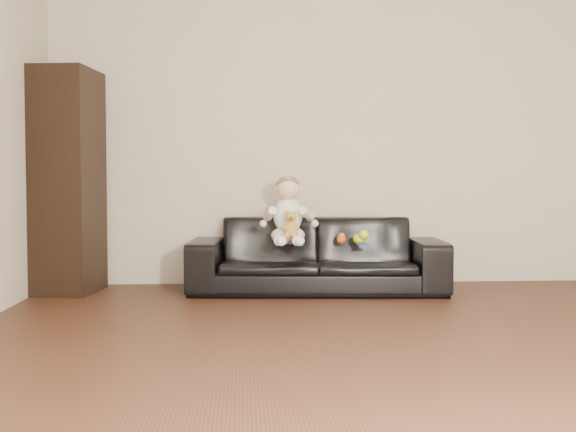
{
  "coord_description": "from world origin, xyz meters",
  "views": [
    {
      "loc": [
        -0.9,
        -3.39,
        0.86
      ],
      "look_at": [
        -0.54,
        2.15,
        0.6
      ],
      "focal_mm": 45.0,
      "sensor_mm": 36.0,
      "label": 1
    }
  ],
  "objects": [
    {
      "name": "wall_back",
      "position": [
        0.0,
        2.75,
        1.3
      ],
      "size": [
        5.0,
        0.0,
        5.0
      ],
      "primitive_type": "plane",
      "rotation": [
        1.57,
        0.0,
        0.0
      ],
      "color": "beige",
      "rests_on": "ground"
    },
    {
      "name": "toy_rattle",
      "position": [
        -0.13,
        2.15,
        0.42
      ],
      "size": [
        0.08,
        0.08,
        0.08
      ],
      "primitive_type": "sphere",
      "rotation": [
        0.0,
        0.0,
        0.05
      ],
      "color": "#D54919",
      "rests_on": "sofa"
    },
    {
      "name": "baby",
      "position": [
        -0.54,
        2.14,
        0.61
      ],
      "size": [
        0.37,
        0.45,
        0.53
      ],
      "rotation": [
        0.0,
        0.0,
        -0.13
      ],
      "color": "#FBD4D5",
      "rests_on": "sofa"
    },
    {
      "name": "cabinet",
      "position": [
        -2.26,
        2.35,
        0.87
      ],
      "size": [
        0.51,
        0.65,
        1.74
      ],
      "primitive_type": "cube",
      "rotation": [
        0.0,
        0.0,
        -0.13
      ],
      "color": "black",
      "rests_on": "floor"
    },
    {
      "name": "sofa",
      "position": [
        -0.31,
        2.25,
        0.29
      ],
      "size": [
        2.04,
        0.92,
        0.58
      ],
      "primitive_type": "imported",
      "rotation": [
        0.0,
        0.0,
        -0.07
      ],
      "color": "black",
      "rests_on": "floor"
    },
    {
      "name": "shelf_item",
      "position": [
        -2.24,
        2.35,
        1.26
      ],
      "size": [
        0.21,
        0.27,
        0.28
      ],
      "primitive_type": "cube",
      "rotation": [
        0.0,
        0.0,
        -0.13
      ],
      "color": "silver",
      "rests_on": "cabinet"
    },
    {
      "name": "floor",
      "position": [
        0.0,
        0.0,
        0.0
      ],
      "size": [
        5.5,
        5.5,
        0.0
      ],
      "primitive_type": "plane",
      "color": "#412417",
      "rests_on": "ground"
    },
    {
      "name": "teddy_bear",
      "position": [
        -0.53,
        1.98,
        0.55
      ],
      "size": [
        0.13,
        0.12,
        0.2
      ],
      "rotation": [
        0.0,
        0.0,
        -0.26
      ],
      "color": "#BD8A36",
      "rests_on": "sofa"
    },
    {
      "name": "toy_green",
      "position": [
        0.01,
        2.1,
        0.43
      ],
      "size": [
        0.14,
        0.15,
        0.09
      ],
      "primitive_type": "ellipsoid",
      "rotation": [
        0.0,
        0.0,
        -0.32
      ],
      "color": "#B7E51A",
      "rests_on": "sofa"
    },
    {
      "name": "toy_blue_disc",
      "position": [
        0.02,
        2.01,
        0.39
      ],
      "size": [
        0.1,
        0.1,
        0.01
      ],
      "primitive_type": "cylinder",
      "rotation": [
        0.0,
        0.0,
        -0.16
      ],
      "color": "blue",
      "rests_on": "sofa"
    }
  ]
}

